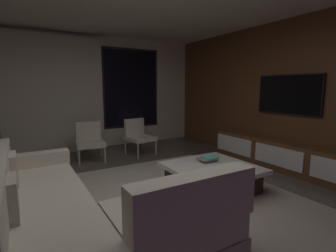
% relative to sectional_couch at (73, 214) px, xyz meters
% --- Properties ---
extents(floor, '(9.20, 9.20, 0.00)m').
position_rel_sectional_couch_xyz_m(floor, '(0.90, 0.20, -0.29)').
color(floor, '#564C44').
extents(back_wall_with_window, '(6.60, 0.30, 2.70)m').
position_rel_sectional_couch_xyz_m(back_wall_with_window, '(0.84, 3.81, 1.05)').
color(back_wall_with_window, beige).
rests_on(back_wall_with_window, floor).
extents(media_wall, '(0.12, 7.80, 2.70)m').
position_rel_sectional_couch_xyz_m(media_wall, '(3.96, 0.20, 1.06)').
color(media_wall, brown).
rests_on(media_wall, floor).
extents(area_rug, '(3.20, 3.80, 0.01)m').
position_rel_sectional_couch_xyz_m(area_rug, '(1.25, 0.10, -0.28)').
color(area_rug, '#ADA391').
rests_on(area_rug, floor).
extents(sectional_couch, '(1.98, 2.50, 0.82)m').
position_rel_sectional_couch_xyz_m(sectional_couch, '(0.00, 0.00, 0.00)').
color(sectional_couch, '#B1A997').
rests_on(sectional_couch, floor).
extents(coffee_table, '(1.16, 1.16, 0.36)m').
position_rel_sectional_couch_xyz_m(coffee_table, '(1.97, 0.30, -0.10)').
color(coffee_table, black).
rests_on(coffee_table, floor).
extents(book_stack_on_coffee_table, '(0.27, 0.22, 0.08)m').
position_rel_sectional_couch_xyz_m(book_stack_on_coffee_table, '(2.06, 0.49, 0.11)').
color(book_stack_on_coffee_table, '#596C5D').
rests_on(book_stack_on_coffee_table, coffee_table).
extents(accent_chair_near_window, '(0.63, 0.65, 0.78)m').
position_rel_sectional_couch_xyz_m(accent_chair_near_window, '(1.90, 2.71, 0.14)').
color(accent_chair_near_window, '#B2ADA0').
rests_on(accent_chair_near_window, floor).
extents(accent_chair_by_curtain, '(0.60, 0.62, 0.78)m').
position_rel_sectional_couch_xyz_m(accent_chair_by_curtain, '(0.84, 2.74, 0.14)').
color(accent_chair_by_curtain, '#B2ADA0').
rests_on(accent_chair_by_curtain, floor).
extents(media_console, '(0.46, 3.10, 0.52)m').
position_rel_sectional_couch_xyz_m(media_console, '(3.67, 0.25, -0.04)').
color(media_console, brown).
rests_on(media_console, floor).
extents(mounted_tv, '(0.05, 1.23, 0.71)m').
position_rel_sectional_couch_xyz_m(mounted_tv, '(3.85, 0.45, 1.06)').
color(mounted_tv, black).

